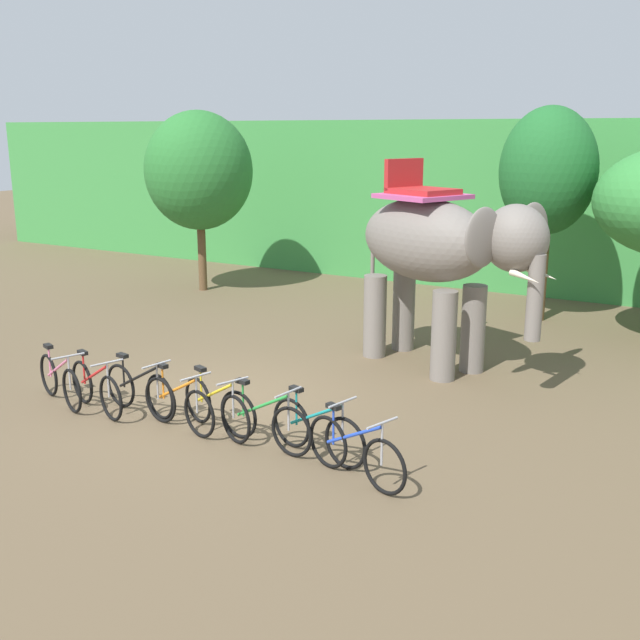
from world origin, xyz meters
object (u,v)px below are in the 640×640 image
(bike_green, at_px, (264,421))
(bike_teal, at_px, (317,430))
(bike_red, at_px, (96,388))
(bike_yellow, at_px, (216,407))
(bike_black, at_px, (140,391))
(bike_blue, at_px, (355,451))
(bike_pink, at_px, (60,381))
(tree_right, at_px, (548,172))
(bike_orange, at_px, (179,403))
(tree_center, at_px, (199,171))
(elephant, at_px, (439,250))

(bike_green, height_order, bike_teal, same)
(bike_red, xyz_separation_m, bike_yellow, (2.14, 0.27, 0.00))
(bike_red, relative_size, bike_black, 0.97)
(bike_green, relative_size, bike_blue, 1.03)
(bike_green, bearing_deg, bike_yellow, 174.50)
(bike_black, bearing_deg, bike_teal, 0.09)
(bike_pink, bearing_deg, tree_right, 60.60)
(bike_blue, bearing_deg, tree_right, 90.45)
(bike_yellow, bearing_deg, bike_green, -5.50)
(bike_orange, bearing_deg, bike_black, 172.38)
(tree_center, xyz_separation_m, bike_green, (7.37, -7.93, -2.84))
(tree_center, bearing_deg, bike_red, -61.86)
(tree_center, xyz_separation_m, bike_yellow, (6.47, -7.84, -2.84))
(bike_pink, bearing_deg, bike_orange, 4.19)
(bike_pink, distance_m, bike_teal, 4.61)
(bike_green, bearing_deg, bike_red, -176.57)
(tree_right, relative_size, bike_yellow, 2.97)
(bike_black, bearing_deg, bike_blue, -5.09)
(bike_pink, bearing_deg, elephant, 46.56)
(bike_black, distance_m, bike_blue, 3.93)
(bike_black, relative_size, bike_orange, 1.02)
(tree_center, height_order, bike_blue, tree_center)
(bike_pink, distance_m, bike_red, 0.76)
(elephant, relative_size, bike_red, 2.56)
(bike_pink, relative_size, bike_yellow, 0.99)
(elephant, xyz_separation_m, bike_green, (-0.73, -4.56, -1.82))
(bike_red, distance_m, bike_green, 3.04)
(bike_teal, bearing_deg, elephant, 91.04)
(tree_center, xyz_separation_m, elephant, (8.10, -3.37, -1.03))
(tree_center, distance_m, tree_right, 8.94)
(bike_orange, relative_size, bike_green, 0.98)
(bike_blue, bearing_deg, bike_pink, 179.35)
(elephant, bearing_deg, bike_teal, -88.96)
(bike_pink, height_order, bike_black, same)
(bike_yellow, bearing_deg, tree_center, 129.54)
(bike_green, relative_size, bike_teal, 1.01)
(bike_yellow, distance_m, bike_green, 0.90)
(bike_orange, bearing_deg, bike_yellow, 13.20)
(bike_green, height_order, bike_blue, same)
(bike_red, distance_m, bike_teal, 3.85)
(bike_orange, relative_size, bike_blue, 1.01)
(tree_right, distance_m, bike_green, 9.74)
(bike_pink, relative_size, bike_orange, 0.97)
(tree_center, distance_m, bike_yellow, 10.56)
(bike_teal, bearing_deg, bike_pink, -176.37)
(bike_green, bearing_deg, elephant, 80.89)
(bike_orange, bearing_deg, bike_blue, -4.35)
(bike_yellow, bearing_deg, elephant, 70.02)
(bike_black, xyz_separation_m, bike_orange, (0.88, -0.12, 0.00))
(bike_green, xyz_separation_m, bike_blue, (1.56, -0.28, 0.00))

